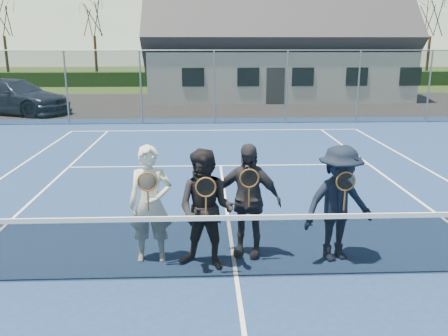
# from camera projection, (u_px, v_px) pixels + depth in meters

# --- Properties ---
(ground) EXTENTS (220.00, 220.00, 0.00)m
(ground) POSITION_uv_depth(u_px,v_px,m) (212.00, 105.00, 26.11)
(ground) COLOR #284217
(ground) RESTS_ON ground
(court_surface) EXTENTS (30.00, 30.00, 0.02)m
(court_surface) POSITION_uv_depth(u_px,v_px,m) (236.00, 278.00, 6.78)
(court_surface) COLOR navy
(court_surface) RESTS_ON ground
(tarmac_carpark) EXTENTS (40.00, 12.00, 0.01)m
(tarmac_carpark) POSITION_uv_depth(u_px,v_px,m) (139.00, 105.00, 25.94)
(tarmac_carpark) COLOR black
(tarmac_carpark) RESTS_ON ground
(hedge_row) EXTENTS (40.00, 1.20, 1.10)m
(hedge_row) POSITION_uv_depth(u_px,v_px,m) (209.00, 79.00, 37.56)
(hedge_row) COLOR black
(hedge_row) RESTS_ON ground
(hill_west) EXTENTS (110.00, 110.00, 18.00)m
(hill_west) POSITION_uv_depth(u_px,v_px,m) (81.00, 14.00, 95.25)
(hill_west) COLOR slate
(hill_west) RESTS_ON ground
(hill_centre) EXTENTS (120.00, 120.00, 22.00)m
(hill_centre) POSITION_uv_depth(u_px,v_px,m) (303.00, 4.00, 96.60)
(hill_centre) COLOR slate
(hill_centre) RESTS_ON ground
(car_c) EXTENTS (6.10, 4.24, 1.64)m
(car_c) POSITION_uv_depth(u_px,v_px,m) (14.00, 96.00, 22.59)
(car_c) COLOR #1C2238
(car_c) RESTS_ON ground
(court_markings) EXTENTS (11.03, 23.83, 0.01)m
(court_markings) POSITION_uv_depth(u_px,v_px,m) (236.00, 277.00, 6.78)
(court_markings) COLOR white
(court_markings) RESTS_ON court_surface
(tennis_net) EXTENTS (11.68, 0.08, 1.10)m
(tennis_net) POSITION_uv_depth(u_px,v_px,m) (237.00, 244.00, 6.65)
(tennis_net) COLOR slate
(tennis_net) RESTS_ON ground
(perimeter_fence) EXTENTS (30.07, 0.07, 3.02)m
(perimeter_fence) POSITION_uv_depth(u_px,v_px,m) (214.00, 87.00, 19.44)
(perimeter_fence) COLOR slate
(perimeter_fence) RESTS_ON ground
(clubhouse) EXTENTS (15.60, 8.20, 7.70)m
(clubhouse) POSITION_uv_depth(u_px,v_px,m) (275.00, 31.00, 29.12)
(clubhouse) COLOR silver
(clubhouse) RESTS_ON ground
(tree_a) EXTENTS (3.20, 3.20, 7.77)m
(tree_a) POSITION_uv_depth(u_px,v_px,m) (1.00, 10.00, 36.54)
(tree_a) COLOR #332012
(tree_a) RESTS_ON ground
(tree_b) EXTENTS (3.20, 3.20, 7.77)m
(tree_b) POSITION_uv_depth(u_px,v_px,m) (93.00, 10.00, 36.82)
(tree_b) COLOR #3A2115
(tree_b) RESTS_ON ground
(tree_c) EXTENTS (3.20, 3.20, 7.77)m
(tree_c) POSITION_uv_depth(u_px,v_px,m) (234.00, 10.00, 37.28)
(tree_c) COLOR #3C2A16
(tree_c) RESTS_ON ground
(tree_d) EXTENTS (3.20, 3.20, 7.77)m
(tree_d) POSITION_uv_depth(u_px,v_px,m) (359.00, 11.00, 37.69)
(tree_d) COLOR #382114
(tree_d) RESTS_ON ground
(tree_e) EXTENTS (3.20, 3.20, 7.77)m
(tree_e) POSITION_uv_depth(u_px,v_px,m) (433.00, 11.00, 37.94)
(tree_e) COLOR #331E12
(tree_e) RESTS_ON ground
(player_a) EXTENTS (0.67, 0.51, 1.80)m
(player_a) POSITION_uv_depth(u_px,v_px,m) (151.00, 204.00, 7.13)
(player_a) COLOR beige
(player_a) RESTS_ON court_surface
(player_b) EXTENTS (1.06, 0.94, 1.80)m
(player_b) POSITION_uv_depth(u_px,v_px,m) (206.00, 210.00, 6.88)
(player_b) COLOR black
(player_b) RESTS_ON court_surface
(player_c) EXTENTS (1.14, 0.74, 1.80)m
(player_c) POSITION_uv_depth(u_px,v_px,m) (247.00, 200.00, 7.31)
(player_c) COLOR #27272C
(player_c) RESTS_ON court_surface
(player_d) EXTENTS (1.31, 0.98, 1.80)m
(player_d) POSITION_uv_depth(u_px,v_px,m) (339.00, 204.00, 7.16)
(player_d) COLOR black
(player_d) RESTS_ON court_surface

